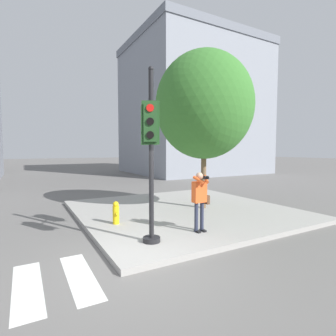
{
  "coord_description": "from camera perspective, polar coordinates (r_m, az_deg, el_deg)",
  "views": [
    {
      "loc": [
        -2.13,
        -5.34,
        2.52
      ],
      "look_at": [
        1.28,
        0.79,
        2.04
      ],
      "focal_mm": 28.0,
      "sensor_mm": 36.0,
      "label": 1
    }
  ],
  "objects": [
    {
      "name": "building_right",
      "position": [
        30.49,
        5.27,
        12.67
      ],
      "size": [
        13.54,
        12.28,
        14.27
      ],
      "color": "gray",
      "rests_on": "ground_plane"
    },
    {
      "name": "fire_hydrant",
      "position": [
        8.67,
        -11.27,
        -9.54
      ],
      "size": [
        0.2,
        0.26,
        0.73
      ],
      "color": "yellow",
      "rests_on": "sidewalk_corner"
    },
    {
      "name": "street_tree",
      "position": [
        10.87,
        7.89,
        13.34
      ],
      "size": [
        3.9,
        3.9,
        6.3
      ],
      "color": "brown",
      "rests_on": "sidewalk_corner"
    },
    {
      "name": "person_photographer",
      "position": [
        7.67,
        6.97,
        -6.13
      ],
      "size": [
        0.58,
        0.54,
        1.73
      ],
      "color": "black",
      "rests_on": "sidewalk_corner"
    },
    {
      "name": "ground_plane",
      "position": [
        6.28,
        -7.19,
        -19.75
      ],
      "size": [
        160.0,
        160.0,
        0.0
      ],
      "primitive_type": "plane",
      "color": "slate"
    },
    {
      "name": "traffic_signal_pole",
      "position": [
        6.63,
        -3.93,
        5.31
      ],
      "size": [
        0.79,
        1.39,
        4.44
      ],
      "color": "black",
      "rests_on": "sidewalk_corner"
    },
    {
      "name": "sidewalk_corner",
      "position": [
        10.76,
        3.33,
        -9.19
      ],
      "size": [
        8.0,
        8.0,
        0.15
      ],
      "color": "#9E9B96",
      "rests_on": "ground_plane"
    }
  ]
}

